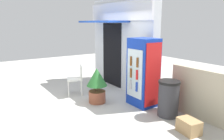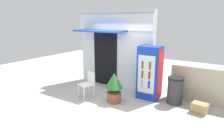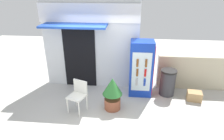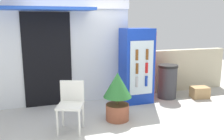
# 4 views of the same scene
# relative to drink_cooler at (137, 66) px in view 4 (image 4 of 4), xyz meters

# --- Properties ---
(ground) EXTENTS (16.00, 16.00, 0.00)m
(ground) POSITION_rel_drink_cooler_xyz_m (-1.26, -1.07, -0.89)
(ground) COLOR beige
(storefront_building) EXTENTS (3.15, 1.05, 2.94)m
(storefront_building) POSITION_rel_drink_cooler_xyz_m (-1.69, 0.50, 0.65)
(storefront_building) COLOR silver
(storefront_building) RESTS_ON ground
(drink_cooler) EXTENTS (0.73, 0.63, 1.78)m
(drink_cooler) POSITION_rel_drink_cooler_xyz_m (0.00, 0.00, 0.00)
(drink_cooler) COLOR #1438B2
(drink_cooler) RESTS_ON ground
(plastic_chair) EXTENTS (0.57, 0.57, 0.89)m
(plastic_chair) POSITION_rel_drink_cooler_xyz_m (-1.76, -1.08, -0.36)
(plastic_chair) COLOR white
(plastic_chair) RESTS_ON ground
(potted_plant_near_shop) EXTENTS (0.56, 0.56, 0.97)m
(potted_plant_near_shop) POSITION_rel_drink_cooler_xyz_m (-0.82, -0.93, -0.34)
(potted_plant_near_shop) COLOR #995138
(potted_plant_near_shop) RESTS_ON ground
(trash_bin) EXTENTS (0.50, 0.50, 0.86)m
(trash_bin) POSITION_rel_drink_cooler_xyz_m (0.87, 0.02, -0.46)
(trash_bin) COLOR #38383D
(trash_bin) RESTS_ON ground
(stone_boundary_wall) EXTENTS (2.35, 0.23, 1.15)m
(stone_boundary_wall) POSITION_rel_drink_cooler_xyz_m (1.77, 0.56, -0.31)
(stone_boundary_wall) COLOR beige
(stone_boundary_wall) RESTS_ON ground
(cardboard_box) EXTENTS (0.47, 0.38, 0.29)m
(cardboard_box) POSITION_rel_drink_cooler_xyz_m (1.67, -0.26, -0.75)
(cardboard_box) COLOR tan
(cardboard_box) RESTS_ON ground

